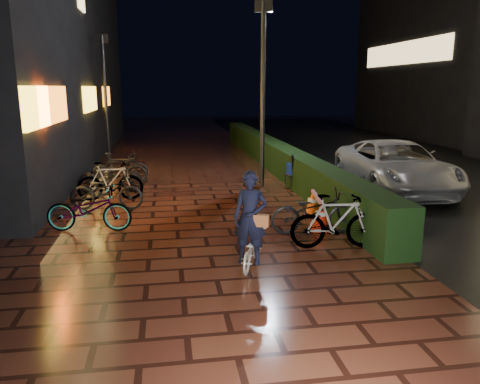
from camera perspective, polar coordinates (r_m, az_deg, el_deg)
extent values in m
plane|color=#381911|center=(9.70, -4.25, -5.53)|extent=(80.00, 80.00, 0.00)
cube|color=black|center=(17.47, 25.05, 1.51)|extent=(11.00, 60.00, 0.01)
cube|color=black|center=(17.84, 4.18, 4.50)|extent=(0.70, 20.00, 1.00)
imported|color=#A8A9AD|center=(14.67, 18.40, 3.03)|extent=(2.82, 5.41, 1.45)
cube|color=yellow|center=(11.04, -23.58, 9.43)|extent=(0.08, 2.00, 0.90)
cube|color=orange|center=(12.50, -21.89, 9.83)|extent=(0.08, 3.00, 0.90)
cube|color=yellow|center=(18.40, -17.80, 10.76)|extent=(0.08, 2.80, 0.90)
cube|color=orange|center=(23.35, -15.98, 11.16)|extent=(0.08, 2.20, 0.90)
cube|color=black|center=(32.97, 26.09, 18.38)|extent=(8.00, 14.00, 14.00)
cube|color=#FFD88C|center=(30.73, 19.27, 15.68)|extent=(0.06, 10.00, 1.30)
cylinder|color=black|center=(14.39, 2.79, 11.44)|extent=(0.19, 0.19, 5.44)
cube|color=black|center=(14.57, 2.91, 21.78)|extent=(0.51, 0.28, 0.37)
cylinder|color=black|center=(19.22, -16.03, 10.49)|extent=(0.15, 0.15, 4.91)
cube|color=black|center=(19.30, -16.48, 17.50)|extent=(0.48, 0.15, 0.33)
imported|color=silver|center=(8.07, 1.35, -7.01)|extent=(0.82, 1.24, 0.62)
imported|color=black|center=(7.80, 1.24, -3.16)|extent=(0.67, 0.57, 1.58)
cube|color=#965029|center=(7.76, 2.53, -3.48)|extent=(0.30, 0.21, 0.20)
cone|color=#FF270D|center=(10.14, 9.84, -2.98)|extent=(0.41, 0.41, 0.65)
cone|color=#FF600D|center=(11.28, 8.86, -1.34)|extent=(0.41, 0.41, 0.65)
cube|color=#EC430C|center=(10.22, 9.78, -4.65)|extent=(0.40, 0.40, 0.03)
cube|color=#FF5F0D|center=(11.36, 8.81, -2.86)|extent=(0.40, 0.40, 0.03)
cube|color=#E30D3D|center=(10.64, 9.38, -0.63)|extent=(0.29, 1.37, 0.06)
cube|color=black|center=(14.29, 6.74, 2.12)|extent=(0.67, 0.59, 0.04)
cylinder|color=black|center=(14.05, 6.21, 1.02)|extent=(0.04, 0.04, 0.41)
cylinder|color=black|center=(14.27, 7.91, 1.15)|extent=(0.04, 0.04, 0.41)
cylinder|color=black|center=(14.40, 5.53, 1.31)|extent=(0.04, 0.04, 0.41)
cylinder|color=black|center=(14.60, 7.21, 1.43)|extent=(0.04, 0.04, 0.41)
cube|color=#0B1F94|center=(14.25, 6.76, 2.84)|extent=(0.49, 0.44, 0.32)
cylinder|color=black|center=(14.04, 6.46, 2.61)|extent=(0.24, 0.45, 1.04)
imported|color=black|center=(13.15, -15.56, 1.27)|extent=(1.77, 0.50, 1.06)
imported|color=black|center=(12.19, -15.98, 0.11)|extent=(1.88, 0.86, 0.96)
imported|color=black|center=(14.11, -15.59, 1.80)|extent=(1.85, 0.72, 0.96)
imported|color=black|center=(10.49, -17.94, -2.01)|extent=(1.89, 0.90, 0.96)
imported|color=black|center=(15.68, -14.44, 2.93)|extent=(1.88, 0.85, 0.96)
imported|color=black|center=(14.90, -14.56, 2.62)|extent=(1.82, 0.78, 1.06)
imported|color=black|center=(9.09, 11.65, -3.53)|extent=(1.80, 0.66, 1.06)
imported|color=black|center=(9.91, 9.01, -2.38)|extent=(1.86, 0.77, 0.96)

